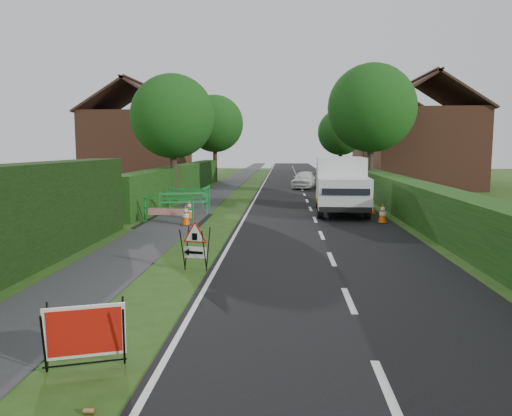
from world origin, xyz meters
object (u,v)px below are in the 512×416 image
object	(u,v)px
red_rect_sign	(85,333)
hatchback_car	(305,179)
triangle_sign	(194,242)
works_van	(341,184)

from	to	relation	value
red_rect_sign	hatchback_car	size ratio (longest dim) A/B	0.31
triangle_sign	works_van	xyz separation A→B (m)	(4.60, 10.70, 0.59)
red_rect_sign	works_van	distance (m)	16.74
red_rect_sign	triangle_sign	xyz separation A→B (m)	(0.48, 5.23, 0.20)
triangle_sign	hatchback_car	size ratio (longest dim) A/B	0.27
red_rect_sign	works_van	size ratio (longest dim) A/B	0.21
works_van	hatchback_car	world-z (taller)	works_van
hatchback_car	triangle_sign	bearing A→B (deg)	-86.66
works_van	hatchback_car	size ratio (longest dim) A/B	1.48
works_van	hatchback_car	bearing A→B (deg)	97.15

